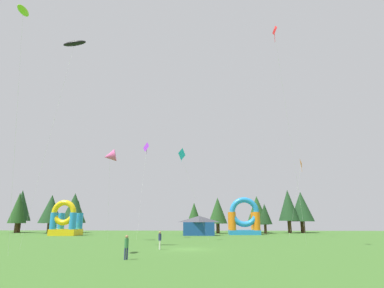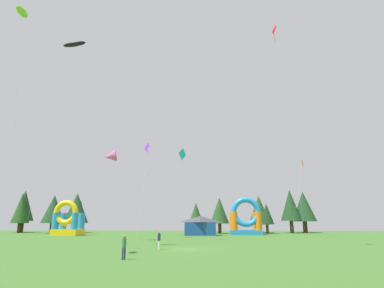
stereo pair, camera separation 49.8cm
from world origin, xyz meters
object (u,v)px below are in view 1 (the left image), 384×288
at_px(kite_cyan_diamond, 181,155).
at_px(inflatable_red_slide, 65,223).
at_px(kite_purple_diamond, 147,148).
at_px(kite_red_diamond, 274,34).
at_px(kite_orange_diamond, 302,164).
at_px(kite_lime_parafoil, 23,11).
at_px(festival_tent, 199,226).
at_px(kite_black_parafoil, 75,44).
at_px(kite_pink_delta, 110,156).
at_px(person_far_side, 126,245).
at_px(inflatable_blue_arch, 244,221).
at_px(person_midfield, 160,239).

relative_size(kite_cyan_diamond, inflatable_red_slide, 1.96).
bearing_deg(kite_purple_diamond, kite_red_diamond, -44.99).
bearing_deg(kite_orange_diamond, inflatable_red_slide, 174.47).
relative_size(kite_red_diamond, kite_lime_parafoil, 1.19).
relative_size(kite_lime_parafoil, festival_tent, 3.59).
height_order(kite_black_parafoil, kite_pink_delta, kite_black_parafoil).
height_order(kite_orange_diamond, kite_pink_delta, kite_orange_diamond).
bearing_deg(kite_cyan_diamond, kite_lime_parafoil, -118.55).
xyz_separation_m(kite_purple_diamond, inflatable_red_slide, (-17.43, 9.81, -12.51)).
relative_size(kite_orange_diamond, festival_tent, 2.28).
height_order(kite_red_diamond, kite_pink_delta, kite_red_diamond).
relative_size(kite_purple_diamond, kite_pink_delta, 1.18).
relative_size(kite_orange_diamond, kite_purple_diamond, 0.87).
distance_m(kite_black_parafoil, kite_pink_delta, 16.95).
bearing_deg(kite_black_parafoil, person_far_side, -41.63).
xyz_separation_m(kite_red_diamond, inflatable_blue_arch, (-0.64, 33.37, -21.97)).
bearing_deg(kite_black_parafoil, person_midfield, 2.55).
xyz_separation_m(person_midfield, person_far_side, (-1.29, -8.74, 0.00)).
xyz_separation_m(kite_purple_diamond, person_midfield, (5.33, -19.46, -13.90)).
bearing_deg(kite_red_diamond, festival_tent, 108.25).
height_order(kite_black_parafoil, kite_lime_parafoil, kite_black_parafoil).
relative_size(kite_purple_diamond, person_far_side, 8.82).
relative_size(person_midfield, person_far_side, 1.00).
distance_m(kite_lime_parafoil, person_far_side, 22.43).
bearing_deg(kite_red_diamond, kite_pink_delta, 153.37).
relative_size(kite_black_parafoil, person_midfield, 13.41).
height_order(kite_orange_diamond, inflatable_blue_arch, kite_orange_diamond).
xyz_separation_m(kite_cyan_diamond, kite_pink_delta, (-10.52, -1.05, -0.30)).
bearing_deg(kite_lime_parafoil, inflatable_blue_arch, 61.33).
bearing_deg(kite_orange_diamond, kite_lime_parafoil, -134.54).
height_order(kite_orange_diamond, kite_lime_parafoil, kite_lime_parafoil).
xyz_separation_m(kite_cyan_diamond, inflatable_blue_arch, (11.51, 20.94, -9.66)).
relative_size(kite_pink_delta, person_midfield, 7.45).
xyz_separation_m(kite_cyan_diamond, kite_red_diamond, (12.16, -12.42, 12.31)).
relative_size(kite_purple_diamond, festival_tent, 2.62).
relative_size(kite_cyan_diamond, person_far_side, 7.42).
height_order(kite_orange_diamond, person_far_side, kite_orange_diamond).
xyz_separation_m(kite_black_parafoil, person_midfield, (10.59, 0.47, -22.14)).
bearing_deg(inflatable_blue_arch, festival_tent, -159.40).
xyz_separation_m(kite_black_parafoil, kite_purple_diamond, (5.26, 19.93, -8.24)).
bearing_deg(festival_tent, kite_purple_diamond, -127.08).
bearing_deg(person_far_side, festival_tent, -132.64).
relative_size(kite_red_diamond, kite_purple_diamond, 1.64).
bearing_deg(kite_purple_diamond, kite_pink_delta, -120.50).
bearing_deg(inflatable_blue_arch, person_midfield, -110.02).
distance_m(kite_orange_diamond, person_far_side, 42.81).
bearing_deg(kite_pink_delta, inflatable_red_slide, 128.03).
height_order(kite_cyan_diamond, person_midfield, kite_cyan_diamond).
bearing_deg(inflatable_red_slide, kite_orange_diamond, -5.53).
height_order(kite_cyan_diamond, festival_tent, kite_cyan_diamond).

